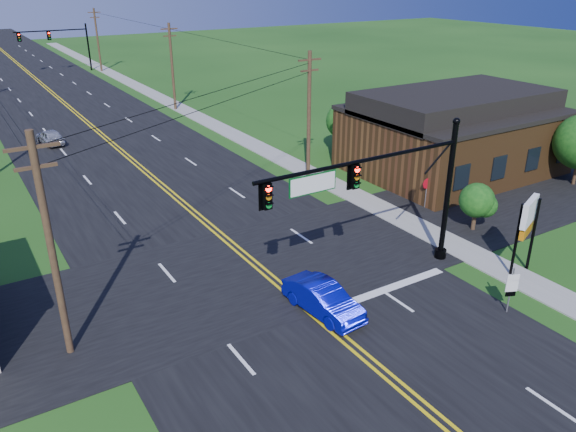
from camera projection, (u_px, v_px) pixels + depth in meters
ground at (428, 416)px, 19.01m from camera, size 260.00×260.00×0.00m
road_main at (79, 117)px, 57.93m from camera, size 16.00×220.00×0.04m
road_cross at (257, 269)px, 28.34m from camera, size 70.00×10.00×0.04m
sidewalk at (212, 124)px, 55.21m from camera, size 2.00×160.00×0.08m
signal_mast_main at (381, 189)px, 25.43m from camera, size 11.30×0.60×7.48m
signal_mast_far at (57, 41)px, 81.62m from camera, size 10.98×0.60×7.48m
brick_building at (452, 139)px, 41.75m from camera, size 14.20×11.20×4.70m
utility_pole_left_a at (51, 245)px, 20.31m from camera, size 1.80×0.28×9.00m
utility_pole_right_a at (309, 114)px, 38.98m from camera, size 1.80×0.28×9.00m
utility_pole_right_b at (172, 65)px, 59.23m from camera, size 1.80×0.28×9.00m
utility_pole_right_c at (98, 39)px, 82.58m from camera, size 1.80×0.28×9.00m
tree_right_back at (344, 121)px, 45.94m from camera, size 3.00×3.00×4.10m
shrub_corner at (477, 200)px, 31.95m from camera, size 2.00×2.00×2.86m
blue_car at (323, 300)px, 24.46m from camera, size 1.88×4.31×1.38m
distant_car at (50, 137)px, 48.59m from camera, size 2.03×3.98×1.30m
route_sign at (511, 287)px, 24.24m from camera, size 0.52×0.26×2.23m
stop_sign at (427, 187)px, 35.14m from camera, size 0.72×0.11×2.01m
pylon_sign at (528, 220)px, 26.97m from camera, size 1.86×0.98×3.92m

